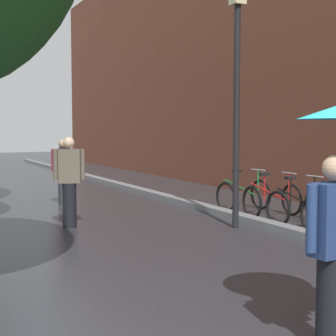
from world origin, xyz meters
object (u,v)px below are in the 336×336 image
parked_bicycle_1 (335,212)px  parked_bicycle_4 (244,195)px  street_lamp_post (237,90)px  pedestrian_walking_midground (69,180)px  parked_bicycle_3 (272,200)px  parked_bicycle_2 (298,205)px  pedestrian_walking_far (63,170)px

parked_bicycle_1 → parked_bicycle_4: size_ratio=0.97×
parked_bicycle_1 → street_lamp_post: bearing=138.0°
parked_bicycle_4 → pedestrian_walking_midground: bearing=-178.2°
street_lamp_post → parked_bicycle_3: bearing=25.0°
parked_bicycle_4 → parked_bicycle_2: bearing=-89.5°
parked_bicycle_2 → parked_bicycle_4: 1.83m
parked_bicycle_3 → street_lamp_post: 2.69m
parked_bicycle_2 → parked_bicycle_4: same height
parked_bicycle_4 → pedestrian_walking_far: (-3.42, 2.82, 0.49)m
parked_bicycle_3 → parked_bicycle_4: (-0.06, 0.97, 0.00)m
parked_bicycle_3 → pedestrian_walking_midground: 4.28m
pedestrian_walking_midground → pedestrian_walking_far: size_ratio=1.07×
parked_bicycle_2 → street_lamp_post: 2.60m
parked_bicycle_1 → parked_bicycle_4: bearing=90.8°
parked_bicycle_4 → street_lamp_post: 3.04m
parked_bicycle_4 → pedestrian_walking_midground: size_ratio=0.66×
street_lamp_post → pedestrian_walking_midground: (-2.80, 1.47, -1.69)m
street_lamp_post → pedestrian_walking_midground: street_lamp_post is taller
parked_bicycle_3 → pedestrian_walking_far: bearing=132.6°
parked_bicycle_1 → parked_bicycle_3: (0.02, 1.84, 0.00)m
parked_bicycle_2 → street_lamp_post: size_ratio=0.25×
parked_bicycle_2 → parked_bicycle_3: size_ratio=0.99×
parked_bicycle_1 → parked_bicycle_4: same height
parked_bicycle_2 → pedestrian_walking_midground: bearing=157.5°
pedestrian_walking_midground → parked_bicycle_2: bearing=-22.5°
parked_bicycle_2 → parked_bicycle_3: 0.86m
parked_bicycle_1 → parked_bicycle_3: same height
pedestrian_walking_midground → pedestrian_walking_far: (0.68, 2.94, -0.05)m
pedestrian_walking_far → parked_bicycle_2: bearing=-53.5°
parked_bicycle_3 → street_lamp_post: bearing=-155.0°
parked_bicycle_4 → pedestrian_walking_midground: (-4.10, -0.13, 0.54)m
parked_bicycle_2 → pedestrian_walking_far: 5.80m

